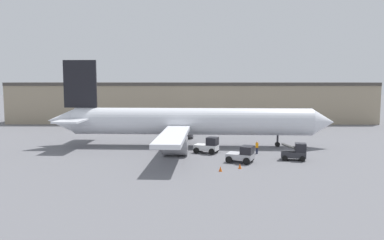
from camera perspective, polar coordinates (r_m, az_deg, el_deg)
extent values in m
plane|color=slate|center=(54.02, 0.00, -3.98)|extent=(400.00, 400.00, 0.00)
cube|color=gray|center=(87.11, -0.02, 2.55)|extent=(80.84, 13.94, 8.32)
cube|color=#47423D|center=(86.96, -0.02, 5.52)|extent=(80.84, 14.22, 0.70)
cylinder|color=silver|center=(53.52, 0.00, -0.20)|extent=(34.00, 5.46, 3.82)
cone|color=silver|center=(55.67, 19.34, -0.30)|extent=(3.24, 3.89, 3.75)
cone|color=silver|center=(57.76, -19.21, -0.08)|extent=(4.38, 3.83, 3.63)
cube|color=silver|center=(63.33, -1.05, 0.14)|extent=(3.81, 15.73, 0.50)
cube|color=silver|center=(44.13, -2.88, -2.40)|extent=(3.81, 15.73, 0.50)
cylinder|color=#939399|center=(61.20, -1.21, -1.56)|extent=(3.18, 2.53, 2.38)
cylinder|color=#939399|center=(46.68, -2.57, -3.92)|extent=(3.18, 2.53, 2.38)
cube|color=black|center=(56.44, -16.69, 5.28)|extent=(4.79, 0.59, 6.83)
cube|color=silver|center=(60.65, -15.21, 0.67)|extent=(3.66, 4.75, 0.24)
cube|color=silver|center=(52.77, -18.07, -0.17)|extent=(3.66, 4.75, 0.24)
cylinder|color=#38383D|center=(54.60, 12.90, -3.14)|extent=(0.28, 0.28, 1.67)
cylinder|color=black|center=(54.68, 12.89, -3.64)|extent=(0.72, 0.38, 0.70)
cylinder|color=#38383D|center=(51.55, -2.03, -3.52)|extent=(0.28, 0.28, 1.67)
cylinder|color=black|center=(51.62, -2.03, -3.95)|extent=(0.92, 0.39, 0.90)
cylinder|color=#38383D|center=(56.44, -1.58, -2.70)|extent=(0.28, 0.28, 1.67)
cylinder|color=black|center=(56.50, -1.58, -3.08)|extent=(0.92, 0.39, 0.90)
cylinder|color=#1E2338|center=(48.95, 9.85, -4.64)|extent=(0.26, 0.26, 0.79)
cylinder|color=orange|center=(48.83, 9.86, -3.83)|extent=(0.36, 0.36, 0.62)
sphere|color=tan|center=(48.76, 9.87, -3.34)|extent=(0.23, 0.23, 0.23)
cube|color=silver|center=(48.72, 2.19, -4.19)|extent=(3.39, 2.64, 0.71)
cube|color=black|center=(48.29, 3.12, -3.25)|extent=(1.77, 1.85, 1.01)
cylinder|color=black|center=(47.68, 3.03, -4.85)|extent=(0.83, 0.56, 0.79)
cylinder|color=black|center=(49.19, 3.66, -4.52)|extent=(0.83, 0.56, 0.79)
cylinder|color=black|center=(48.41, 0.68, -4.67)|extent=(0.83, 0.56, 0.79)
cylinder|color=black|center=(49.90, 1.38, -4.36)|extent=(0.83, 0.56, 0.79)
cube|color=#2D2D33|center=(46.04, 15.19, -5.09)|extent=(3.08, 1.98, 0.71)
cube|color=black|center=(45.93, 16.22, -4.06)|extent=(1.49, 1.50, 1.01)
cube|color=#333333|center=(45.84, 14.59, -3.91)|extent=(1.94, 1.34, 0.70)
cylinder|color=black|center=(45.47, 16.48, -5.72)|extent=(0.67, 0.41, 0.63)
cylinder|color=black|center=(46.85, 16.37, -5.37)|extent=(0.67, 0.41, 0.63)
cylinder|color=black|center=(45.38, 13.96, -5.67)|extent=(0.67, 0.41, 0.63)
cylinder|color=black|center=(46.76, 13.92, -5.33)|extent=(0.67, 0.41, 0.63)
cube|color=#B2B2B7|center=(43.58, 7.33, -5.49)|extent=(3.44, 2.88, 0.64)
cube|color=black|center=(43.22, 8.40, -4.56)|extent=(1.85, 2.06, 0.91)
cylinder|color=black|center=(42.49, 8.32, -6.23)|extent=(0.84, 0.57, 0.79)
cylinder|color=black|center=(44.26, 8.96, -5.75)|extent=(0.84, 0.57, 0.79)
cylinder|color=black|center=(43.06, 5.65, -6.04)|extent=(0.84, 0.57, 0.79)
cylinder|color=black|center=(44.81, 6.39, -5.57)|extent=(0.84, 0.57, 0.79)
cone|color=#EF590F|center=(40.55, 7.30, -6.98)|extent=(0.36, 0.36, 0.55)
cone|color=#EF590F|center=(39.11, 4.36, -7.43)|extent=(0.36, 0.36, 0.55)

